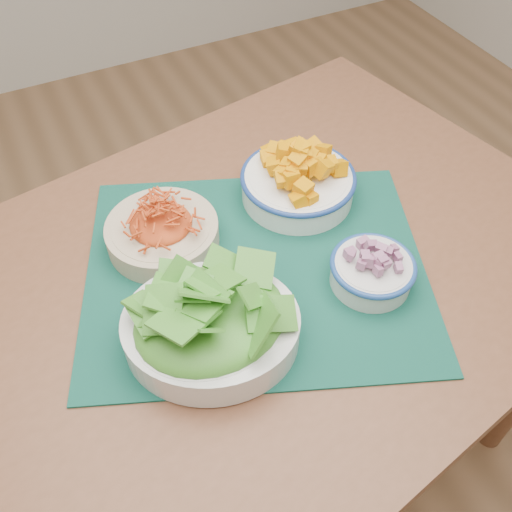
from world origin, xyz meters
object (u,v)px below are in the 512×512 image
at_px(onion_bowl, 373,267).
at_px(carrot_bowl, 162,229).
at_px(placemat, 256,269).
at_px(lettuce_bowl, 210,320).
at_px(squash_bowl, 298,178).
at_px(table, 239,313).

bearing_deg(onion_bowl, carrot_bowl, 139.41).
distance_m(placemat, lettuce_bowl, 0.16).
bearing_deg(carrot_bowl, lettuce_bowl, -91.31).
bearing_deg(squash_bowl, placemat, -140.03).
bearing_deg(placemat, squash_bowl, 61.84).
height_order(placemat, onion_bowl, onion_bowl).
distance_m(placemat, onion_bowl, 0.19).
xyz_separation_m(carrot_bowl, squash_bowl, (0.26, 0.00, 0.01)).
distance_m(table, lettuce_bowl, 0.20).
relative_size(carrot_bowl, squash_bowl, 0.86).
bearing_deg(table, placemat, -3.52).
bearing_deg(carrot_bowl, table, -57.44).
relative_size(placemat, squash_bowl, 2.08).
height_order(placemat, squash_bowl, squash_bowl).
relative_size(table, squash_bowl, 5.12).
distance_m(squash_bowl, lettuce_bowl, 0.34).
distance_m(table, carrot_bowl, 0.20).
xyz_separation_m(carrot_bowl, lettuce_bowl, (-0.00, -0.22, 0.02)).
distance_m(carrot_bowl, squash_bowl, 0.26).
bearing_deg(placemat, onion_bowl, -13.37).
xyz_separation_m(squash_bowl, onion_bowl, (0.01, -0.23, -0.01)).
bearing_deg(table, squash_bowl, 24.01).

